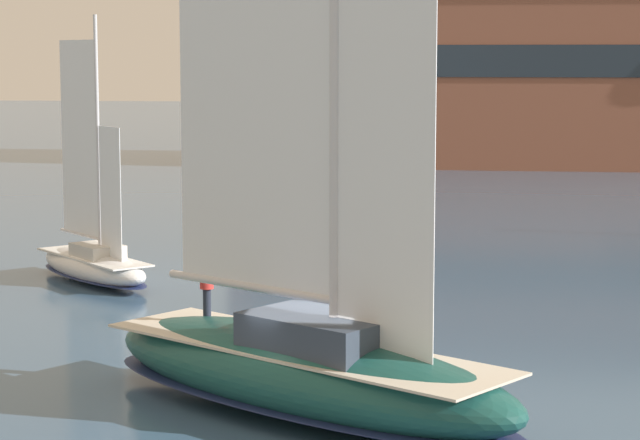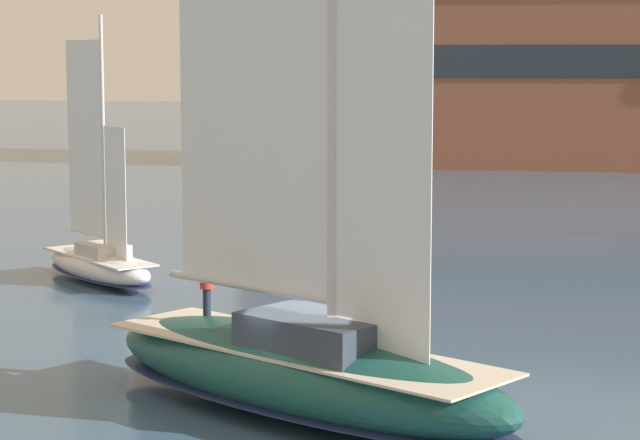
# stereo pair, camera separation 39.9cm
# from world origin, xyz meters

# --- Properties ---
(ground_plane) EXTENTS (400.00, 400.00, 0.00)m
(ground_plane) POSITION_xyz_m (0.00, 0.00, 0.00)
(ground_plane) COLOR #385675
(waterfront_building) EXTENTS (39.86, 13.23, 15.08)m
(waterfront_building) POSITION_xyz_m (4.25, 69.37, 7.59)
(waterfront_building) COLOR brown
(waterfront_building) RESTS_ON ground
(sailboat_main) EXTENTS (11.84, 9.40, 16.44)m
(sailboat_main) POSITION_xyz_m (0.02, -0.01, 1.27)
(sailboat_main) COLOR #194C47
(sailboat_main) RESTS_ON ground
(sailboat_moored_mid_channel) EXTENTS (6.35, 6.37, 9.67)m
(sailboat_moored_mid_channel) POSITION_xyz_m (-10.05, 15.85, 0.81)
(sailboat_moored_mid_channel) COLOR silver
(sailboat_moored_mid_channel) RESTS_ON ground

